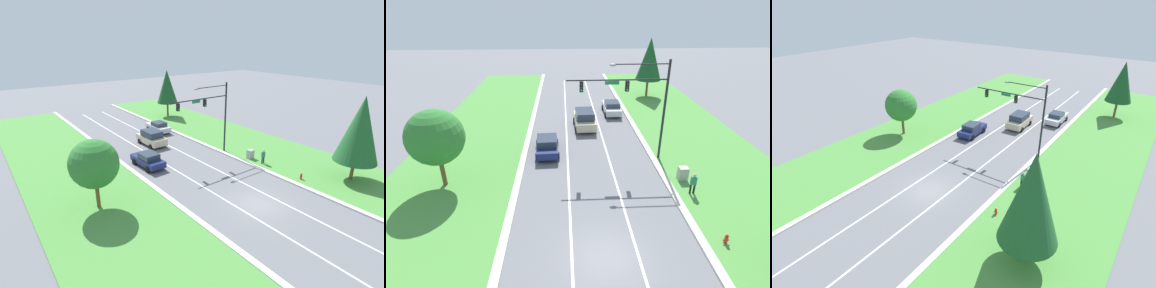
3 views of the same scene
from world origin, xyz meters
The scene contains 17 objects.
ground_plane centered at (0.00, 0.00, 0.00)m, with size 160.00×160.00×0.00m, color slate.
curb_strip_right centered at (5.65, 0.00, 0.07)m, with size 0.50×90.00×0.15m.
curb_strip_left centered at (-5.65, 0.00, 0.07)m, with size 0.50×90.00×0.15m.
grass_verge_right centered at (10.90, 0.00, 0.04)m, with size 10.00×90.00×0.08m.
grass_verge_left centered at (-10.90, 0.00, 0.04)m, with size 10.00×90.00×0.08m.
lane_stripe_inner_left centered at (-1.80, 0.00, 0.00)m, with size 0.14×81.00×0.01m.
lane_stripe_inner_right centered at (1.80, 0.00, 0.00)m, with size 0.14×81.00×0.01m.
traffic_signal_mast centered at (3.91, 11.01, 5.64)m, with size 8.08×0.41×8.50m.
silver_sedan centered at (3.84, 22.96, 0.79)m, with size 2.06×4.59×1.56m.
champagne_suv centered at (0.19, 18.52, 1.00)m, with size 2.36×4.65×1.96m.
navy_sedan centered at (-3.61, 12.60, 0.80)m, with size 2.24×4.55×1.58m.
utility_cabinet centered at (6.92, 7.39, 0.55)m, with size 0.70×0.60×1.11m.
pedestrian centered at (6.91, 5.51, 0.94)m, with size 0.40×0.24×1.69m.
fire_hydrant centered at (6.89, 0.62, 0.34)m, with size 0.34×0.20×0.70m.
conifer_near_right_tree centered at (10.83, -2.33, 5.20)m, with size 3.98×3.98×8.39m.
oak_near_left_tree centered at (-11.00, 7.61, 3.92)m, with size 3.97×3.97×5.92m.
conifer_far_right_tree centered at (10.03, 30.08, 5.28)m, with size 3.55×3.55×8.13m.
Camera 1 is at (-17.79, -14.36, 13.29)m, focal length 28.00 mm.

